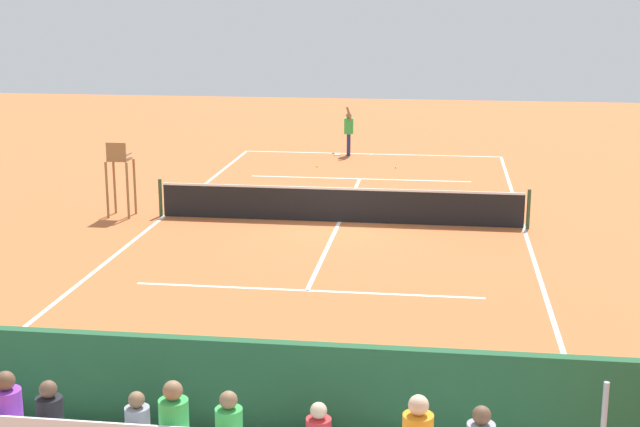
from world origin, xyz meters
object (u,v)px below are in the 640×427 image
object	(u,v)px
tennis_net	(340,204)
tennis_ball_near	(396,167)
courtside_bench	(356,427)
umpire_chair	(119,171)
tennis_racket	(337,155)
tennis_ball_far	(317,166)
tennis_player	(349,130)

from	to	relation	value
tennis_net	tennis_ball_near	bearing A→B (deg)	-97.70
courtside_bench	umpire_chair	bearing A→B (deg)	-58.74
tennis_racket	tennis_ball_far	bearing A→B (deg)	81.14
tennis_net	tennis_ball_far	size ratio (longest dim) A/B	156.06
courtside_bench	tennis_player	world-z (taller)	tennis_player
courtside_bench	tennis_ball_far	world-z (taller)	courtside_bench
tennis_ball_near	tennis_ball_far	size ratio (longest dim) A/B	1.00
tennis_net	courtside_bench	distance (m)	13.39
tennis_net	tennis_racket	bearing A→B (deg)	-82.85
tennis_net	umpire_chair	distance (m)	6.26
tennis_player	tennis_racket	bearing A→B (deg)	-6.85
courtside_bench	tennis_racket	distance (m)	24.09
tennis_net	umpire_chair	world-z (taller)	umpire_chair
tennis_player	tennis_ball_far	size ratio (longest dim) A/B	29.18
tennis_racket	tennis_ball_far	distance (m)	2.66
tennis_player	tennis_racket	xyz separation A→B (m)	(0.47, -0.06, -1.00)
tennis_player	tennis_net	bearing A→B (deg)	94.67
tennis_racket	tennis_ball_near	bearing A→B (deg)	134.54
tennis_net	tennis_ball_near	size ratio (longest dim) A/B	156.06
umpire_chair	tennis_player	bearing A→B (deg)	-116.44
courtside_bench	tennis_ball_near	xyz separation A→B (m)	(0.65, -21.41, -0.53)
tennis_racket	umpire_chair	bearing A→B (deg)	65.72
tennis_net	tennis_player	world-z (taller)	tennis_player
tennis_net	tennis_player	xyz separation A→B (m)	(0.86, -10.55, 0.51)
tennis_player	tennis_ball_near	bearing A→B (deg)	129.10
courtside_bench	tennis_ball_near	bearing A→B (deg)	-88.27
tennis_net	tennis_ball_far	bearing A→B (deg)	-77.68
tennis_ball_near	tennis_net	bearing A→B (deg)	82.30
tennis_player	tennis_ball_near	size ratio (longest dim) A/B	29.18
courtside_bench	tennis_ball_far	distance (m)	21.54
umpire_chair	tennis_ball_far	world-z (taller)	umpire_chair
courtside_bench	tennis_player	distance (m)	23.97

